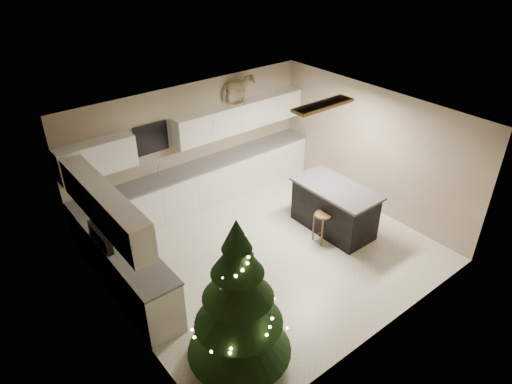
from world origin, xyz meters
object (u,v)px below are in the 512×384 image
toddler (251,275)px  rocking_horse (238,89)px  island (334,208)px  christmas_tree (238,309)px  bar_stool (323,221)px

toddler → rocking_horse: rocking_horse is taller
island → christmas_tree: bearing=-157.5°
rocking_horse → bar_stool: bearing=-170.0°
island → rocking_horse: bearing=99.4°
island → bar_stool: (-0.47, -0.14, -0.02)m
rocking_horse → christmas_tree: bearing=154.1°
christmas_tree → toddler: size_ratio=2.57×
bar_stool → toddler: (-2.01, -0.37, 0.01)m
bar_stool → christmas_tree: christmas_tree is taller
bar_stool → rocking_horse: (0.05, 2.67, 1.86)m
toddler → rocking_horse: 4.11m
bar_stool → christmas_tree: (-2.90, -1.25, 0.53)m
christmas_tree → bar_stool: bearing=23.3°
island → bar_stool: size_ratio=2.82×
bar_stool → rocking_horse: size_ratio=0.82×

